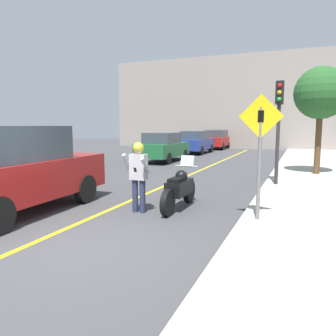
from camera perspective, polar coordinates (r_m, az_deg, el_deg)
The scene contains 12 objects.
ground_plane at distance 6.23m, azimuth -17.01°, elevation -12.51°, with size 80.00×80.00×0.00m, color #424244.
road_center_line at distance 11.56m, azimuth -0.25°, elevation -2.97°, with size 0.12×36.00×0.01m.
building_backdrop at distance 30.80m, azimuth 15.58°, elevation 11.05°, with size 28.00×1.20×8.36m.
motorcycle at distance 8.26m, azimuth 2.01°, elevation -3.65°, with size 0.62×2.16×1.30m.
person_biker at distance 7.83m, azimuth -5.18°, elevation -0.35°, with size 0.59×0.47×1.70m.
suv_nearby at distance 8.51m, azimuth -24.95°, elevation -0.33°, with size 2.07×4.68×2.08m.
crossing_sign at distance 7.07m, azimuth 15.72°, elevation 3.85°, with size 0.91×0.08×2.63m.
traffic_light at distance 11.64m, azimuth 18.74°, elevation 9.09°, with size 0.26×0.30×3.44m.
street_tree at distance 14.85m, azimuth 25.09°, elevation 11.65°, with size 2.11×2.11×4.34m.
parked_car_green at distance 19.06m, azimuth -0.88°, elevation 3.71°, with size 1.88×4.20×1.68m.
parked_car_blue at distance 24.66m, azimuth 4.80°, elevation 4.53°, with size 1.88×4.20×1.68m.
parked_car_red at distance 29.62m, azimuth 8.47°, elevation 4.96°, with size 1.88×4.20×1.68m.
Camera 1 is at (3.78, -4.50, 2.09)m, focal length 35.00 mm.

